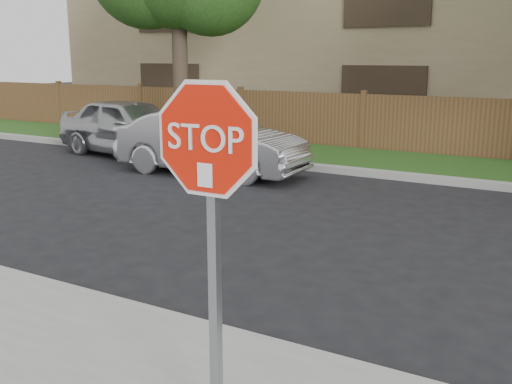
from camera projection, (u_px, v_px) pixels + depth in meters
The scene contains 6 objects.
ground at pixel (336, 364), 5.25m from camera, with size 90.00×90.00×0.00m, color black.
far_curb at pixel (493, 185), 12.10m from camera, with size 70.00×0.30×0.15m, color gray.
grass_strip at pixel (505, 173), 13.49m from camera, with size 70.00×3.00×0.12m, color #1E4714.
stop_sign at pixel (209, 190), 3.73m from camera, with size 1.01×0.13×2.55m.
sedan_far_left at pixel (131, 127), 15.93m from camera, with size 1.83×4.55×1.55m, color #A7A8AB.
sedan_left at pixel (211, 142), 13.47m from camera, with size 1.54×4.42×1.46m, color #B1B1B6.
Camera 1 is at (1.80, -4.48, 2.65)m, focal length 42.00 mm.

